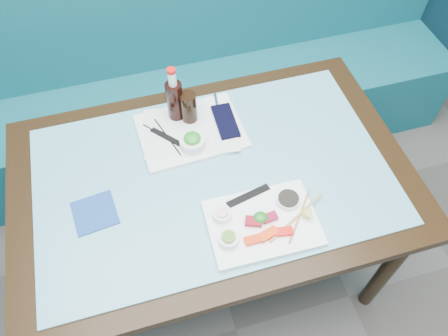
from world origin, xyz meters
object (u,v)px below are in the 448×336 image
object	(u,v)px
dining_table	(213,188)
serving_tray	(191,131)
booth_bench	(172,90)
seaweed_bowl	(193,142)
blue_napkin	(95,213)
cola_bottle_body	(175,102)
cola_glass	(189,107)
sashimi_plate	(263,223)

from	to	relation	value
dining_table	serving_tray	bearing A→B (deg)	97.61
dining_table	serving_tray	xyz separation A→B (m)	(-0.03, 0.21, 0.10)
booth_bench	dining_table	world-z (taller)	booth_bench
seaweed_bowl	blue_napkin	world-z (taller)	seaweed_bowl
seaweed_bowl	cola_bottle_body	xyz separation A→B (m)	(-0.02, 0.16, 0.05)
booth_bench	dining_table	xyz separation A→B (m)	(0.00, -0.84, 0.29)
booth_bench	dining_table	size ratio (longest dim) A/B	2.14
seaweed_bowl	blue_napkin	bearing A→B (deg)	-154.86
dining_table	cola_glass	size ratio (longest dim) A/B	11.33
cola_glass	blue_napkin	bearing A→B (deg)	-142.25
booth_bench	cola_bottle_body	bearing A→B (deg)	-96.38
sashimi_plate	cola_bottle_body	distance (m)	0.56
booth_bench	blue_napkin	world-z (taller)	booth_bench
sashimi_plate	serving_tray	size ratio (longest dim) A/B	0.92
serving_tray	blue_napkin	xyz separation A→B (m)	(-0.39, -0.25, -0.00)
blue_napkin	cola_glass	bearing A→B (deg)	37.75
cola_bottle_body	dining_table	bearing A→B (deg)	-78.02
sashimi_plate	blue_napkin	distance (m)	0.55
serving_tray	cola_bottle_body	size ratio (longest dim) A/B	2.17
booth_bench	cola_bottle_body	world-z (taller)	booth_bench
booth_bench	sashimi_plate	xyz separation A→B (m)	(0.10, -1.08, 0.39)
serving_tray	cola_glass	distance (m)	0.09
serving_tray	blue_napkin	world-z (taller)	serving_tray
dining_table	seaweed_bowl	distance (m)	0.18
booth_bench	serving_tray	distance (m)	0.74
sashimi_plate	serving_tray	bearing A→B (deg)	107.97
serving_tray	blue_napkin	distance (m)	0.46
seaweed_bowl	cola_glass	size ratio (longest dim) A/B	0.77
sashimi_plate	seaweed_bowl	bearing A→B (deg)	112.46
dining_table	sashimi_plate	bearing A→B (deg)	-66.42
booth_bench	seaweed_bowl	distance (m)	0.82
cola_glass	blue_napkin	xyz separation A→B (m)	(-0.40, -0.31, -0.07)
sashimi_plate	cola_glass	size ratio (longest dim) A/B	2.84
dining_table	sashimi_plate	distance (m)	0.28
dining_table	serving_tray	distance (m)	0.23
dining_table	cola_bottle_body	bearing A→B (deg)	101.98
dining_table	sashimi_plate	size ratio (longest dim) A/B	3.99
serving_tray	cola_bottle_body	world-z (taller)	cola_bottle_body
booth_bench	sashimi_plate	size ratio (longest dim) A/B	8.55
cola_bottle_body	blue_napkin	distance (m)	0.49
dining_table	booth_bench	bearing A→B (deg)	90.00
booth_bench	blue_napkin	distance (m)	1.05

